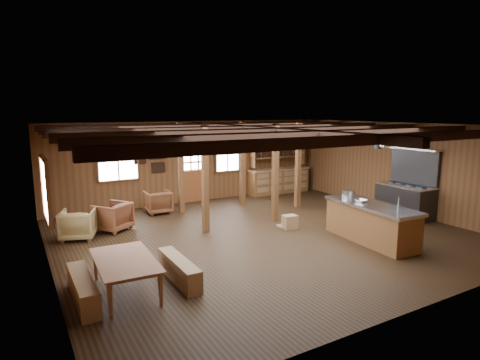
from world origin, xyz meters
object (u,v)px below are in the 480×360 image
(kitchen_island, at_px, (371,222))
(armchair_a, at_px, (113,217))
(dining_table, at_px, (128,275))
(armchair_c, at_px, (78,224))
(armchair_b, at_px, (158,202))
(commercial_range, at_px, (407,195))

(kitchen_island, relative_size, armchair_a, 3.09)
(kitchen_island, bearing_deg, dining_table, -177.66)
(kitchen_island, relative_size, dining_table, 1.47)
(kitchen_island, bearing_deg, armchair_c, 152.56)
(armchair_b, bearing_deg, armchair_c, 31.72)
(kitchen_island, xyz_separation_m, dining_table, (-5.86, 0.17, -0.17))
(commercial_range, relative_size, dining_table, 1.19)
(kitchen_island, distance_m, armchair_c, 7.22)
(kitchen_island, distance_m, commercial_range, 2.90)
(kitchen_island, distance_m, armchair_a, 6.65)
(armchair_b, bearing_deg, dining_table, 67.89)
(commercial_range, relative_size, armchair_b, 2.70)
(commercial_range, xyz_separation_m, armchair_b, (-6.30, 4.15, -0.31))
(dining_table, xyz_separation_m, armchair_b, (2.25, 5.06, 0.04))
(armchair_c, bearing_deg, armchair_b, -130.41)
(commercial_range, xyz_separation_m, armchair_c, (-8.85, 2.69, -0.29))
(armchair_a, height_order, armchair_c, armchair_a)
(kitchen_island, distance_m, dining_table, 5.87)
(kitchen_island, xyz_separation_m, armchair_c, (-6.16, 3.77, -0.11))
(kitchen_island, relative_size, armchair_b, 3.32)
(kitchen_island, bearing_deg, armchair_a, 146.19)
(commercial_range, height_order, dining_table, commercial_range)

